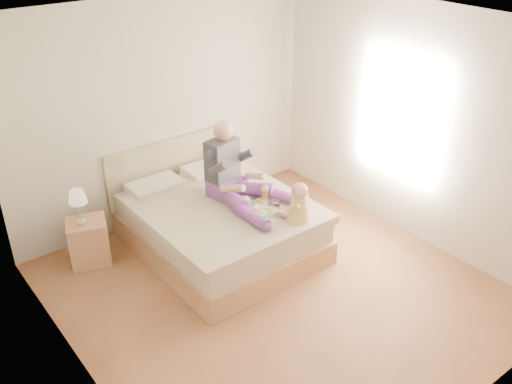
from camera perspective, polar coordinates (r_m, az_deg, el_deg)
room at (r=5.28m, az=2.83°, el=3.64°), size 4.02×4.22×2.71m
bed at (r=6.55m, az=-4.05°, el=-2.94°), size 1.70×2.18×1.00m
nightstand at (r=6.55m, az=-16.40°, el=-4.78°), size 0.52×0.49×0.52m
lamp at (r=6.25m, az=-17.40°, el=-0.64°), size 0.20×0.20×0.40m
adult at (r=6.30m, az=-2.07°, el=1.57°), size 0.79×1.16×0.91m
tray at (r=6.17m, az=0.43°, el=-1.52°), size 0.56×0.50×0.13m
baby at (r=5.94m, az=4.23°, el=-1.27°), size 0.32×0.38×0.43m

